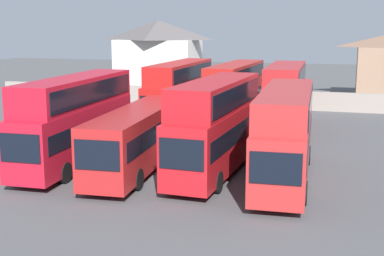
{
  "coord_description": "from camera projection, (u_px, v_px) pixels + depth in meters",
  "views": [
    {
      "loc": [
        8.86,
        -27.47,
        8.07
      ],
      "look_at": [
        0.0,
        3.0,
        1.92
      ],
      "focal_mm": 49.94,
      "sensor_mm": 36.0,
      "label": 1
    }
  ],
  "objects": [
    {
      "name": "ground",
      "position": [
        240.0,
        118.0,
        46.83
      ],
      "size": [
        140.0,
        140.0,
        0.0
      ],
      "primitive_type": "plane",
      "color": "#4C4C4F"
    },
    {
      "name": "depot_boundary_wall",
      "position": [
        252.0,
        99.0,
        52.57
      ],
      "size": [
        56.0,
        0.5,
        1.8
      ],
      "primitive_type": "cube",
      "color": "gray",
      "rests_on": "ground"
    },
    {
      "name": "bus_1",
      "position": [
        76.0,
        116.0,
        30.94
      ],
      "size": [
        2.84,
        11.81,
        5.12
      ],
      "rotation": [
        0.0,
        0.0,
        -1.53
      ],
      "color": "red",
      "rests_on": "ground"
    },
    {
      "name": "bus_2",
      "position": [
        139.0,
        135.0,
        29.89
      ],
      "size": [
        3.21,
        12.16,
        3.45
      ],
      "rotation": [
        0.0,
        0.0,
        -1.51
      ],
      "color": "#AD1F1F",
      "rests_on": "ground"
    },
    {
      "name": "bus_3",
      "position": [
        216.0,
        122.0,
        28.95
      ],
      "size": [
        2.98,
        10.71,
        5.15
      ],
      "rotation": [
        0.0,
        0.0,
        -1.62
      ],
      "color": "red",
      "rests_on": "ground"
    },
    {
      "name": "bus_4",
      "position": [
        285.0,
        130.0,
        27.66
      ],
      "size": [
        3.05,
        11.92,
        4.8
      ],
      "rotation": [
        0.0,
        0.0,
        -1.52
      ],
      "color": "#B22827",
      "rests_on": "ground"
    },
    {
      "name": "bus_5",
      "position": [
        180.0,
        90.0,
        43.73
      ],
      "size": [
        2.57,
        11.81,
        5.06
      ],
      "rotation": [
        0.0,
        0.0,
        -1.58
      ],
      "color": "red",
      "rests_on": "ground"
    },
    {
      "name": "bus_6",
      "position": [
        235.0,
        91.0,
        43.03
      ],
      "size": [
        2.9,
        11.69,
        4.99
      ],
      "rotation": [
        0.0,
        0.0,
        -1.61
      ],
      "color": "red",
      "rests_on": "ground"
    },
    {
      "name": "bus_7",
      "position": [
        285.0,
        93.0,
        42.0
      ],
      "size": [
        2.93,
        10.72,
        4.99
      ],
      "rotation": [
        0.0,
        0.0,
        -1.54
      ],
      "color": "#B32325",
      "rests_on": "ground"
    },
    {
      "name": "house_terrace_left",
      "position": [
        158.0,
        55.0,
        65.22
      ],
      "size": [
        9.91,
        6.78,
        8.63
      ],
      "color": "silver",
      "rests_on": "ground"
    }
  ]
}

